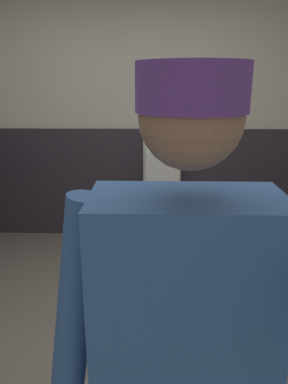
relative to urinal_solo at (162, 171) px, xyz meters
name	(u,v)px	position (x,y,z in m)	size (l,w,h in m)	color
ground_plane	(128,361)	(-0.25, -1.79, -0.80)	(4.52, 4.49, 0.04)	slate
wall_back	(139,114)	(-0.25, 0.22, 0.56)	(4.52, 0.12, 2.67)	beige
wainscot_band_back	(139,184)	(-0.25, 0.14, -0.18)	(3.92, 0.03, 1.19)	#2D2833
urinal_solo	(162,171)	(0.00, 0.00, 0.00)	(0.40, 0.34, 1.24)	white
person	(183,348)	(-0.02, -2.87, 0.24)	(0.67, 0.60, 1.72)	#2D3342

